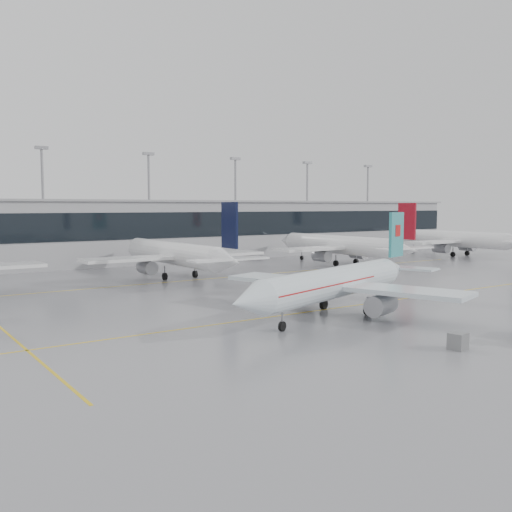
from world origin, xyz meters
TOP-DOWN VIEW (x-y plane):
  - ground at (0.00, 0.00)m, footprint 320.00×320.00m
  - taxi_line_main at (0.00, 0.00)m, footprint 120.00×0.25m
  - taxi_line_north at (0.00, 30.00)m, footprint 120.00×0.25m
  - terminal at (0.00, 62.00)m, footprint 180.00×15.00m
  - terminal_glass at (0.00, 54.45)m, footprint 180.00×0.20m
  - terminal_roof at (0.00, 62.00)m, footprint 182.00×16.00m
  - light_masts at (0.00, 68.00)m, footprint 156.40×1.00m
  - air_canada_jet at (0.40, -2.67)m, footprint 33.29×26.64m
  - parked_jet_c at (-0.00, 33.69)m, footprint 29.64×36.96m
  - parked_jet_d at (35.00, 33.69)m, footprint 29.64×36.96m
  - parked_jet_e at (70.00, 33.69)m, footprint 29.64×36.96m
  - gse_unit at (-2.29, -18.92)m, footprint 1.49×1.41m

SIDE VIEW (x-z plane):
  - ground at x=0.00m, z-range 0.00..0.00m
  - taxi_line_main at x=0.00m, z-range 0.00..0.01m
  - taxi_line_north at x=0.00m, z-range 0.00..0.01m
  - gse_unit at x=-2.29m, z-range 0.00..1.32m
  - air_canada_jet at x=0.40m, z-range -1.94..8.49m
  - parked_jet_c at x=0.00m, z-range -2.15..9.57m
  - parked_jet_d at x=35.00m, z-range -2.15..9.57m
  - parked_jet_e at x=70.00m, z-range -2.15..9.57m
  - terminal at x=0.00m, z-range 0.00..12.00m
  - terminal_glass at x=0.00m, z-range 5.00..10.00m
  - terminal_roof at x=0.00m, z-range 12.00..12.40m
  - light_masts at x=0.00m, z-range 2.04..24.64m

